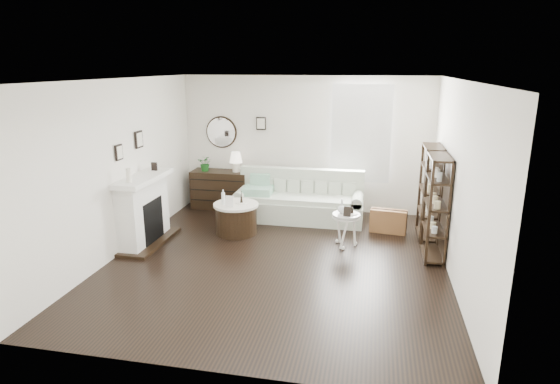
% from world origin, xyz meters
% --- Properties ---
extents(room, '(5.50, 5.50, 5.50)m').
position_xyz_m(room, '(0.73, 2.70, 1.60)').
color(room, black).
rests_on(room, ground).
extents(fireplace, '(0.50, 1.40, 1.84)m').
position_xyz_m(fireplace, '(-2.32, 0.30, 0.54)').
color(fireplace, white).
rests_on(fireplace, ground).
extents(shelf_unit_far, '(0.30, 0.80, 1.60)m').
position_xyz_m(shelf_unit_far, '(2.33, 1.55, 0.80)').
color(shelf_unit_far, black).
rests_on(shelf_unit_far, ground).
extents(shelf_unit_near, '(0.30, 0.80, 1.60)m').
position_xyz_m(shelf_unit_near, '(2.33, 0.65, 0.80)').
color(shelf_unit_near, black).
rests_on(shelf_unit_near, ground).
extents(sofa, '(2.43, 0.84, 0.94)m').
position_xyz_m(sofa, '(0.00, 2.08, 0.31)').
color(sofa, '#B3BCA8').
rests_on(sofa, ground).
extents(quilt, '(0.57, 0.48, 0.14)m').
position_xyz_m(quilt, '(-0.79, 1.95, 0.56)').
color(quilt, '#268E69').
rests_on(quilt, sofa).
extents(suitcase, '(0.65, 0.29, 0.42)m').
position_xyz_m(suitcase, '(1.68, 1.62, 0.21)').
color(suitcase, brown).
rests_on(suitcase, ground).
extents(dresser, '(1.18, 0.51, 0.78)m').
position_xyz_m(dresser, '(-1.72, 2.47, 0.39)').
color(dresser, black).
rests_on(dresser, ground).
extents(table_lamp, '(0.33, 0.33, 0.41)m').
position_xyz_m(table_lamp, '(-1.37, 2.47, 0.99)').
color(table_lamp, white).
rests_on(table_lamp, dresser).
extents(potted_plant, '(0.30, 0.27, 0.32)m').
position_xyz_m(potted_plant, '(-2.01, 2.42, 0.94)').
color(potted_plant, '#1A5E1C').
rests_on(potted_plant, dresser).
extents(drum_table, '(0.79, 0.79, 0.55)m').
position_xyz_m(drum_table, '(-0.96, 1.05, 0.28)').
color(drum_table, black).
rests_on(drum_table, ground).
extents(pedestal_table, '(0.46, 0.46, 0.56)m').
position_xyz_m(pedestal_table, '(0.98, 0.82, 0.51)').
color(pedestal_table, silver).
rests_on(pedestal_table, ground).
extents(eiffel_drum, '(0.14, 0.14, 0.20)m').
position_xyz_m(eiffel_drum, '(-0.87, 1.10, 0.65)').
color(eiffel_drum, black).
rests_on(eiffel_drum, drum_table).
extents(bottle_drum, '(0.06, 0.06, 0.26)m').
position_xyz_m(bottle_drum, '(-1.16, 0.96, 0.68)').
color(bottle_drum, silver).
rests_on(bottle_drum, drum_table).
extents(card_frame_drum, '(0.14, 0.06, 0.19)m').
position_xyz_m(card_frame_drum, '(-1.02, 0.85, 0.64)').
color(card_frame_drum, white).
rests_on(card_frame_drum, drum_table).
extents(eiffel_ped, '(0.13, 0.13, 0.18)m').
position_xyz_m(eiffel_ped, '(1.07, 0.85, 0.65)').
color(eiffel_ped, black).
rests_on(eiffel_ped, pedestal_table).
extents(flask_ped, '(0.13, 0.13, 0.24)m').
position_xyz_m(flask_ped, '(0.90, 0.84, 0.68)').
color(flask_ped, silver).
rests_on(flask_ped, pedestal_table).
extents(card_frame_ped, '(0.13, 0.07, 0.16)m').
position_xyz_m(card_frame_ped, '(1.00, 0.70, 0.64)').
color(card_frame_ped, black).
rests_on(card_frame_ped, pedestal_table).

